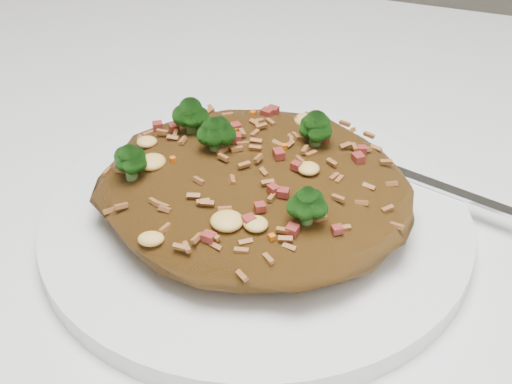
% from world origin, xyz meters
% --- Properties ---
extents(dining_table, '(1.20, 0.80, 0.75)m').
position_xyz_m(dining_table, '(0.00, 0.00, 0.66)').
color(dining_table, white).
rests_on(dining_table, ground).
extents(plate, '(0.26, 0.26, 0.01)m').
position_xyz_m(plate, '(-0.09, -0.01, 0.76)').
color(plate, white).
rests_on(plate, dining_table).
extents(fried_rice, '(0.19, 0.18, 0.06)m').
position_xyz_m(fried_rice, '(-0.09, -0.01, 0.79)').
color(fried_rice, brown).
rests_on(fried_rice, plate).
extents(fork, '(0.16, 0.06, 0.00)m').
position_xyz_m(fork, '(-0.00, 0.06, 0.77)').
color(fork, silver).
rests_on(fork, plate).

